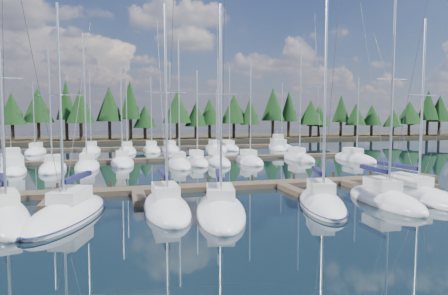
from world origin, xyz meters
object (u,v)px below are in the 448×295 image
object	(u,v)px
front_sailboat_5	(385,199)
motor_yacht_right	(278,147)
main_dock	(212,188)
front_sailboat_4	(322,203)
motor_yacht_left	(12,167)
front_sailboat_0	(6,216)
front_sailboat_6	(413,195)
front_sailboat_2	(166,207)
front_sailboat_3	(220,210)
front_sailboat_1	(68,214)

from	to	relation	value
front_sailboat_5	motor_yacht_right	world-z (taller)	front_sailboat_5
main_dock	front_sailboat_4	bearing A→B (deg)	-52.47
motor_yacht_left	front_sailboat_4	bearing A→B (deg)	-44.40
main_dock	front_sailboat_5	size ratio (longest dim) A/B	2.83
front_sailboat_0	front_sailboat_6	bearing A→B (deg)	-1.43
main_dock	motor_yacht_left	xyz separation A→B (m)	(-18.67, 16.41, 0.27)
main_dock	front_sailboat_6	bearing A→B (deg)	-26.40
front_sailboat_5	motor_yacht_left	xyz separation A→B (m)	(-29.20, 24.19, 0.16)
front_sailboat_2	front_sailboat_3	xyz separation A→B (m)	(3.16, -1.58, -0.01)
front_sailboat_2	front_sailboat_3	size ratio (longest dim) A/B	1.02
front_sailboat_6	motor_yacht_left	bearing A→B (deg)	144.35
front_sailboat_1	front_sailboat_4	xyz separation A→B (m)	(16.16, -1.19, 0.02)
front_sailboat_2	front_sailboat_3	distance (m)	3.54
front_sailboat_4	motor_yacht_left	bearing A→B (deg)	135.60
front_sailboat_2	front_sailboat_3	world-z (taller)	front_sailboat_2
front_sailboat_3	front_sailboat_0	bearing A→B (deg)	172.19
front_sailboat_1	front_sailboat_0	bearing A→B (deg)	175.91
motor_yacht_left	front_sailboat_5	bearing A→B (deg)	-39.64
motor_yacht_left	front_sailboat_3	bearing A→B (deg)	-54.39
front_sailboat_6	front_sailboat_3	bearing A→B (deg)	-176.10
front_sailboat_3	front_sailboat_5	size ratio (longest dim) A/B	0.87
main_dock	front_sailboat_3	size ratio (longest dim) A/B	3.27
front_sailboat_1	front_sailboat_6	bearing A→B (deg)	-1.06
main_dock	front_sailboat_6	world-z (taller)	front_sailboat_6
front_sailboat_2	front_sailboat_6	bearing A→B (deg)	-1.77
front_sailboat_1	motor_yacht_right	world-z (taller)	front_sailboat_1
main_dock	front_sailboat_5	bearing A→B (deg)	-36.45
front_sailboat_1	motor_yacht_right	xyz separation A→B (m)	(31.03, 42.28, 0.21)
front_sailboat_1	motor_yacht_right	size ratio (longest dim) A/B	1.43
front_sailboat_0	front_sailboat_5	bearing A→B (deg)	-3.94
motor_yacht_right	main_dock	bearing A→B (deg)	-119.88
main_dock	motor_yacht_right	xyz separation A→B (m)	(20.65, 35.94, 0.28)
front_sailboat_4	front_sailboat_6	distance (m)	7.93
front_sailboat_4	front_sailboat_1	bearing A→B (deg)	175.80
front_sailboat_1	front_sailboat_5	distance (m)	20.96
main_dock	motor_yacht_left	distance (m)	24.86
front_sailboat_2	motor_yacht_right	bearing A→B (deg)	59.21
front_sailboat_3	front_sailboat_5	xyz separation A→B (m)	(11.84, 0.04, 0.03)
front_sailboat_1	front_sailboat_4	distance (m)	16.21
front_sailboat_6	front_sailboat_0	bearing A→B (deg)	178.57
front_sailboat_2	front_sailboat_5	size ratio (longest dim) A/B	0.88
front_sailboat_6	motor_yacht_left	size ratio (longest dim) A/B	1.54
front_sailboat_4	front_sailboat_6	bearing A→B (deg)	5.37
front_sailboat_4	motor_yacht_right	size ratio (longest dim) A/B	1.57
front_sailboat_1	front_sailboat_5	size ratio (longest dim) A/B	0.85
front_sailboat_5	motor_yacht_left	distance (m)	37.92
main_dock	front_sailboat_0	xyz separation A→B (m)	(-13.77, -6.11, 0.10)
front_sailboat_1	front_sailboat_2	xyz separation A→B (m)	(5.90, 0.12, 0.01)
front_sailboat_5	motor_yacht_left	bearing A→B (deg)	140.36
motor_yacht_right	front_sailboat_2	bearing A→B (deg)	-120.79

